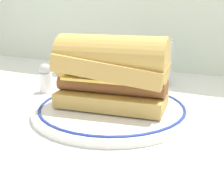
{
  "coord_description": "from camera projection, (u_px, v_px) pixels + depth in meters",
  "views": [
    {
      "loc": [
        0.19,
        -0.47,
        0.19
      ],
      "look_at": [
        -0.02,
        -0.01,
        0.04
      ],
      "focal_mm": 46.09,
      "sensor_mm": 36.0,
      "label": 1
    }
  ],
  "objects": [
    {
      "name": "ground_plane",
      "position": [
        125.0,
        113.0,
        0.54
      ],
      "size": [
        1.5,
        1.5,
        0.0
      ],
      "primitive_type": "plane",
      "color": "silver"
    },
    {
      "name": "plate",
      "position": [
        112.0,
        108.0,
        0.54
      ],
      "size": [
        0.3,
        0.3,
        0.01
      ],
      "color": "white",
      "rests_on": "ground_plane"
    },
    {
      "name": "sausage_sandwich",
      "position": [
        112.0,
        71.0,
        0.52
      ],
      "size": [
        0.21,
        0.12,
        0.13
      ],
      "rotation": [
        0.0,
        0.0,
        0.13
      ],
      "color": "tan",
      "rests_on": "plate"
    },
    {
      "name": "drinking_glass",
      "position": [
        158.0,
        65.0,
        0.73
      ],
      "size": [
        0.07,
        0.07,
        0.11
      ],
      "color": "silver",
      "rests_on": "ground_plane"
    },
    {
      "name": "salt_shaker",
      "position": [
        46.0,
        78.0,
        0.66
      ],
      "size": [
        0.03,
        0.03,
        0.07
      ],
      "color": "white",
      "rests_on": "ground_plane"
    }
  ]
}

